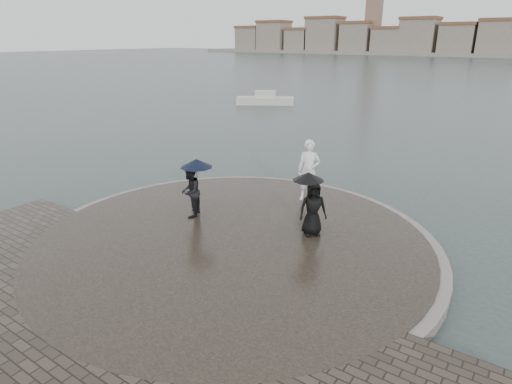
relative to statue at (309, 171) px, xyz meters
The scene contains 6 objects.
ground 7.83m from the statue, 92.81° to the right, with size 400.00×400.00×0.00m, color #2B3835.
kerb_ring 4.40m from the statue, 95.17° to the right, with size 12.50×12.50×0.32m, color gray.
quay_tip 4.40m from the statue, 95.17° to the right, with size 11.90×11.90×0.36m, color #2D261E.
statue is the anchor object (origin of this frame).
visitor_left 4.38m from the statue, 124.56° to the right, with size 1.28×1.17×2.04m.
visitor_right 2.95m from the statue, 60.04° to the right, with size 1.23×1.08×1.95m.
Camera 1 is at (7.36, -5.84, 6.13)m, focal length 30.00 mm.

